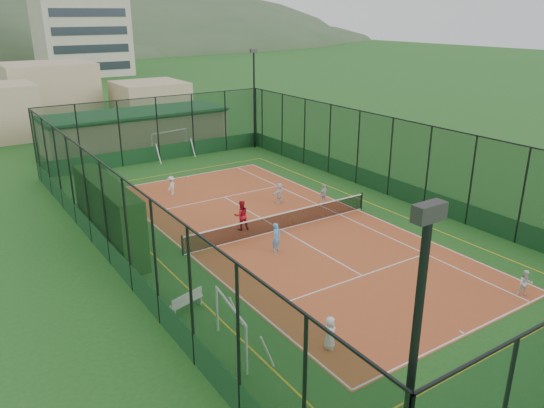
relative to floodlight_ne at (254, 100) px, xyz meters
The scene contains 18 objects.
ground 19.15m from the floodlight_ne, 117.39° to the right, with size 300.00×300.00×0.00m, color #1E591E.
court_slab 19.14m from the floodlight_ne, 117.39° to the right, with size 11.17×23.97×0.01m, color #B14427.
tennis_net 19.04m from the floodlight_ne, 117.39° to the right, with size 11.67×0.12×1.06m, color black, non-canonical shape.
perimeter_fence 18.77m from the floodlight_ne, 117.39° to the right, with size 18.12×34.12×5.00m, color black, non-canonical shape.
floodlight_ne is the anchor object (origin of this frame).
clubhouse 10.47m from the floodlight_ne, 147.88° to the left, with size 15.20×7.20×3.15m, color tan, non-canonical shape.
hedge_left 21.84m from the floodlight_ne, 141.14° to the right, with size 1.16×7.72×3.38m, color black.
white_bench 27.15m from the floodlight_ne, 127.58° to the right, with size 1.52×0.42×0.86m, color white, non-canonical shape.
futsal_goal_near 29.69m from the floodlight_ne, 123.36° to the right, with size 0.83×2.85×1.84m, color white, non-canonical shape.
futsal_goal_far 8.15m from the floodlight_ne, behind, with size 3.31×0.96×2.14m, color white, non-canonical shape.
child_near_left 29.75m from the floodlight_ne, 116.71° to the right, with size 0.60×0.39×1.23m, color white.
child_near_mid 21.68m from the floodlight_ne, 118.93° to the right, with size 0.54×0.36×1.48m, color #54A2EE.
child_near_right 28.55m from the floodlight_ne, 98.58° to the right, with size 0.56×0.43×1.14m, color white.
child_far_left 14.19m from the floodlight_ne, 144.59° to the right, with size 0.81×0.47×1.26m, color silver.
child_far_right 15.65m from the floodlight_ne, 105.79° to the right, with size 0.75×0.31×1.29m, color silver.
child_far_back 14.89m from the floodlight_ne, 115.81° to the right, with size 1.20×0.38×1.29m, color white.
coach 18.86m from the floodlight_ne, 123.99° to the right, with size 0.80×0.63×1.65m, color red.
tennis_balls 17.94m from the floodlight_ne, 118.76° to the right, with size 3.87×1.45×0.07m.
Camera 1 is at (-15.05, -21.79, 11.10)m, focal length 35.00 mm.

